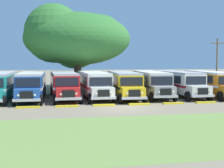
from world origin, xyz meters
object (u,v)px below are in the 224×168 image
object	(u,v)px
parked_bus_slot_2	(64,84)
utility_pole	(217,64)
parked_bus_slot_4	(124,83)
parked_bus_slot_7	(209,82)
parked_bus_slot_1	(32,84)
parked_bus_slot_6	(178,82)
parked_bus_slot_3	(94,83)
parked_bus_slot_5	(151,82)
broad_shade_tree	(76,39)

from	to	relation	value
parked_bus_slot_2	utility_pole	world-z (taller)	utility_pole
utility_pole	parked_bus_slot_4	bearing A→B (deg)	-168.52
parked_bus_slot_4	parked_bus_slot_7	xyz separation A→B (m)	(10.19, -0.10, 0.00)
parked_bus_slot_1	parked_bus_slot_4	world-z (taller)	same
parked_bus_slot_6	parked_bus_slot_2	bearing A→B (deg)	-92.58
parked_bus_slot_3	parked_bus_slot_5	size ratio (longest dim) A/B	0.99
parked_bus_slot_2	parked_bus_slot_5	distance (m)	9.93
parked_bus_slot_1	parked_bus_slot_4	distance (m)	9.94
parked_bus_slot_5	utility_pole	distance (m)	9.67
parked_bus_slot_4	parked_bus_slot_7	distance (m)	10.19
parked_bus_slot_4	utility_pole	xyz separation A→B (m)	(12.60, 2.56, 2.09)
parked_bus_slot_1	broad_shade_tree	xyz separation A→B (m)	(5.36, 9.91, 5.56)
parked_bus_slot_3	parked_bus_slot_7	distance (m)	13.51
parked_bus_slot_1	parked_bus_slot_6	size ratio (longest dim) A/B	1.00
parked_bus_slot_1	broad_shade_tree	world-z (taller)	broad_shade_tree
broad_shade_tree	parked_bus_slot_1	bearing A→B (deg)	-118.40
parked_bus_slot_3	parked_bus_slot_5	bearing A→B (deg)	88.61
parked_bus_slot_6	broad_shade_tree	xyz separation A→B (m)	(-11.13, 9.80, 5.56)
parked_bus_slot_3	utility_pole	world-z (taller)	utility_pole
parked_bus_slot_7	broad_shade_tree	world-z (taller)	broad_shade_tree
parked_bus_slot_4	parked_bus_slot_5	distance (m)	3.42
parked_bus_slot_3	parked_bus_slot_5	world-z (taller)	same
parked_bus_slot_4	parked_bus_slot_5	size ratio (longest dim) A/B	1.00
parked_bus_slot_7	broad_shade_tree	bearing A→B (deg)	-122.62
parked_bus_slot_2	utility_pole	xyz separation A→B (m)	(19.16, 1.90, 2.09)
utility_pole	broad_shade_tree	bearing A→B (deg)	155.82
parked_bus_slot_2	parked_bus_slot_7	xyz separation A→B (m)	(16.75, -0.76, 0.00)
parked_bus_slot_1	parked_bus_slot_4	xyz separation A→B (m)	(9.93, -0.36, 0.00)
parked_bus_slot_6	utility_pole	xyz separation A→B (m)	(6.04, 2.09, 2.09)
parked_bus_slot_7	parked_bus_slot_4	bearing A→B (deg)	-88.10
parked_bus_slot_3	parked_bus_slot_4	distance (m)	3.35
parked_bus_slot_5	parked_bus_slot_7	distance (m)	6.86
parked_bus_slot_1	parked_bus_slot_5	size ratio (longest dim) A/B	0.99
parked_bus_slot_2	parked_bus_slot_3	bearing A→B (deg)	85.37
parked_bus_slot_4	parked_bus_slot_6	distance (m)	6.58
parked_bus_slot_1	parked_bus_slot_3	world-z (taller)	same
parked_bus_slot_6	parked_bus_slot_7	size ratio (longest dim) A/B	1.00
parked_bus_slot_2	broad_shade_tree	world-z (taller)	broad_shade_tree
parked_bus_slot_4	utility_pole	world-z (taller)	utility_pole
parked_bus_slot_2	broad_shade_tree	bearing A→B (deg)	165.96
parked_bus_slot_3	parked_bus_slot_6	distance (m)	9.87
parked_bus_slot_5	parked_bus_slot_3	bearing A→B (deg)	-85.29
parked_bus_slot_1	parked_bus_slot_6	xyz separation A→B (m)	(16.49, 0.11, 0.00)
parked_bus_slot_3	parked_bus_slot_1	bearing A→B (deg)	-90.56
parked_bus_slot_1	utility_pole	bearing A→B (deg)	96.06
utility_pole	parked_bus_slot_3	bearing A→B (deg)	-172.72
parked_bus_slot_1	parked_bus_slot_3	bearing A→B (deg)	91.93
parked_bus_slot_6	broad_shade_tree	size ratio (longest dim) A/B	0.71
parked_bus_slot_5	broad_shade_tree	xyz separation A→B (m)	(-7.94, 9.67, 5.56)
parked_bus_slot_7	broad_shade_tree	distance (m)	18.88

